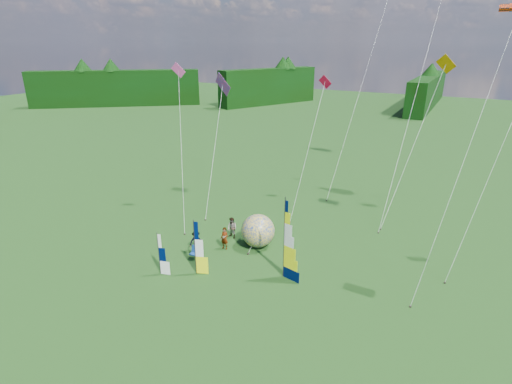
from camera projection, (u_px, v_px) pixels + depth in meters
The scene contains 19 objects.
ground at pixel (239, 298), 24.70m from camera, with size 220.00×220.00×0.00m, color #245318.
treeline_ring at pixel (238, 240), 23.28m from camera, with size 210.00×210.00×8.00m, color black, non-canonical shape.
feather_banner_main at pixel (284, 240), 25.97m from camera, with size 1.49×0.10×5.56m, color #000B36, non-canonical shape.
side_banner_left at pixel (195, 248), 26.63m from camera, with size 1.07×0.10×3.89m, color #EDF30C, non-canonical shape.
side_banner_far at pixel (159, 254), 26.72m from camera, with size 0.90×0.10×3.02m, color white, non-canonical shape.
bol_inflatable at pixel (258, 231), 30.51m from camera, with size 2.57×2.57×2.57m, color navy.
spectator_a at pixel (225, 238), 30.22m from camera, with size 0.64×0.42×1.77m, color #66594C.
spectator_b at pixel (232, 228), 31.90m from camera, with size 0.85×0.42×1.75m, color #66594C.
spectator_c at pixel (196, 241), 29.93m from camera, with size 1.06×0.39×1.65m, color #66594C.
spectator_d at pixel (248, 230), 31.46m from camera, with size 1.11×0.45×1.90m, color #66594C.
camp_chair at pixel (194, 253), 28.96m from camera, with size 0.56×0.56×0.96m, color navy, non-canonical shape.
kite_whale at pixel (414, 96), 34.72m from camera, with size 4.22×17.06×20.79m, color black, non-canonical shape.
kite_rainbow_delta at pixel (214, 138), 37.21m from camera, with size 7.24×12.36×12.83m, color #F81A46, non-canonical shape.
kite_parafoil at pixel (465, 149), 22.10m from camera, with size 6.51×9.17×18.53m, color #C02900, non-canonical shape.
small_kite_red at pixel (309, 143), 36.26m from camera, with size 2.72×10.70×12.34m, color red, non-canonical shape.
small_kite_orange at pixel (415, 137), 34.12m from camera, with size 5.26×11.70×14.44m, color orange, non-canonical shape.
small_kite_yellow at pixel (493, 162), 25.54m from camera, with size 5.46×9.22×15.26m, color yellow, non-canonical shape.
small_kite_pink at pixel (181, 142), 33.91m from camera, with size 6.93×8.53×13.63m, color #E6489E, non-canonical shape.
small_kite_green at pixel (361, 84), 39.85m from camera, with size 4.46×13.54×21.71m, color #14BE21, non-canonical shape.
Camera 1 is at (10.88, -17.71, 14.91)m, focal length 28.00 mm.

